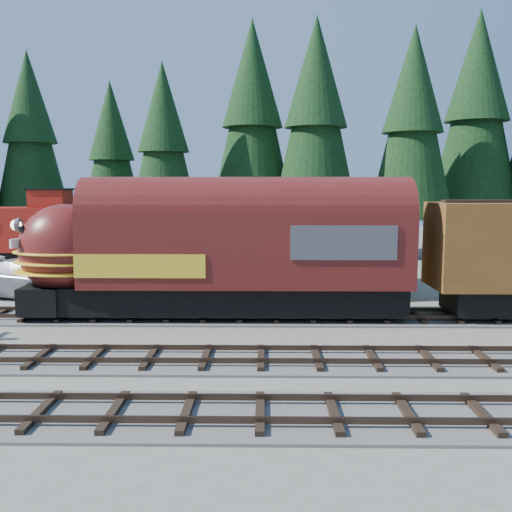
{
  "coord_description": "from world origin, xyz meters",
  "views": [
    {
      "loc": [
        -0.51,
        -19.86,
        5.65
      ],
      "look_at": [
        -0.84,
        4.0,
        2.7
      ],
      "focal_mm": 40.0,
      "sensor_mm": 36.0,
      "label": 1
    }
  ],
  "objects_px": {
    "depot": "(273,236)",
    "caboose": "(38,233)",
    "pickup_truck_b": "(37,279)",
    "locomotive": "(205,257)",
    "pickup_truck_a": "(95,288)"
  },
  "relations": [
    {
      "from": "depot",
      "to": "locomotive",
      "type": "xyz_separation_m",
      "value": [
        -3.0,
        -6.5,
        -0.31
      ]
    },
    {
      "from": "depot",
      "to": "locomotive",
      "type": "height_order",
      "value": "depot"
    },
    {
      "from": "pickup_truck_b",
      "to": "locomotive",
      "type": "bearing_deg",
      "value": -98.21
    },
    {
      "from": "locomotive",
      "to": "caboose",
      "type": "relative_size",
      "value": 1.73
    },
    {
      "from": "caboose",
      "to": "pickup_truck_b",
      "type": "height_order",
      "value": "caboose"
    },
    {
      "from": "caboose",
      "to": "locomotive",
      "type": "bearing_deg",
      "value": -47.94
    },
    {
      "from": "depot",
      "to": "caboose",
      "type": "height_order",
      "value": "caboose"
    },
    {
      "from": "locomotive",
      "to": "pickup_truck_b",
      "type": "relative_size",
      "value": 2.46
    },
    {
      "from": "caboose",
      "to": "pickup_truck_b",
      "type": "relative_size",
      "value": 1.42
    },
    {
      "from": "depot",
      "to": "pickup_truck_b",
      "type": "distance_m",
      "value": 12.33
    },
    {
      "from": "caboose",
      "to": "pickup_truck_b",
      "type": "xyz_separation_m",
      "value": [
        3.66,
        -9.65,
        -1.52
      ]
    },
    {
      "from": "pickup_truck_b",
      "to": "pickup_truck_a",
      "type": "bearing_deg",
      "value": -98.97
    },
    {
      "from": "depot",
      "to": "pickup_truck_a",
      "type": "relative_size",
      "value": 2.11
    },
    {
      "from": "depot",
      "to": "caboose",
      "type": "xyz_separation_m",
      "value": [
        -15.63,
        7.5,
        -0.45
      ]
    },
    {
      "from": "depot",
      "to": "pickup_truck_b",
      "type": "relative_size",
      "value": 1.88
    }
  ]
}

